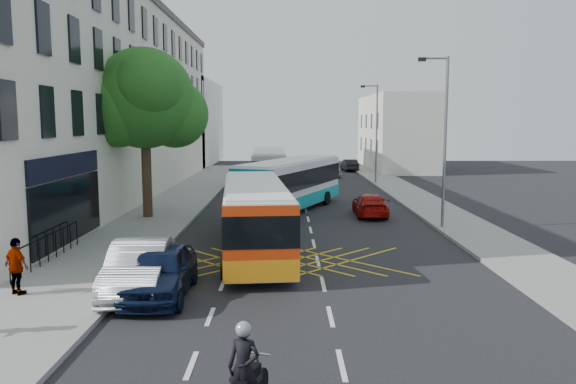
{
  "coord_description": "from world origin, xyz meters",
  "views": [
    {
      "loc": [
        -1.19,
        -14.37,
        5.14
      ],
      "look_at": [
        -1.09,
        9.1,
        2.2
      ],
      "focal_mm": 35.0,
      "sensor_mm": 36.0,
      "label": 1
    }
  ],
  "objects_px": {
    "bus_mid": "(291,184)",
    "motorbike": "(244,373)",
    "red_hatchback": "(370,205)",
    "distant_car_silver": "(332,171)",
    "lamp_far": "(375,128)",
    "distant_car_dark": "(349,165)",
    "lamp_near": "(443,133)",
    "pedestrian_far": "(17,266)",
    "parked_car_silver": "(139,268)",
    "street_tree": "(144,99)",
    "distant_car_grey": "(283,169)",
    "parked_car_blue": "(160,271)",
    "bus_far": "(269,168)",
    "bus_near": "(255,217)"
  },
  "relations": [
    {
      "from": "bus_mid",
      "to": "motorbike",
      "type": "xyz_separation_m",
      "value": [
        -1.02,
        -23.08,
        -0.73
      ]
    },
    {
      "from": "red_hatchback",
      "to": "distant_car_silver",
      "type": "bearing_deg",
      "value": -87.58
    },
    {
      "from": "lamp_far",
      "to": "distant_car_dark",
      "type": "xyz_separation_m",
      "value": [
        -0.7,
        12.36,
        -4.0
      ]
    },
    {
      "from": "lamp_far",
      "to": "bus_mid",
      "type": "relative_size",
      "value": 0.75
    },
    {
      "from": "motorbike",
      "to": "lamp_near",
      "type": "bearing_deg",
      "value": 83.87
    },
    {
      "from": "distant_car_silver",
      "to": "pedestrian_far",
      "type": "distance_m",
      "value": 38.38
    },
    {
      "from": "motorbike",
      "to": "distant_car_silver",
      "type": "xyz_separation_m",
      "value": [
        5.06,
        43.04,
        -0.23
      ]
    },
    {
      "from": "parked_car_silver",
      "to": "pedestrian_far",
      "type": "height_order",
      "value": "pedestrian_far"
    },
    {
      "from": "street_tree",
      "to": "distant_car_grey",
      "type": "height_order",
      "value": "street_tree"
    },
    {
      "from": "distant_car_silver",
      "to": "parked_car_silver",
      "type": "bearing_deg",
      "value": 72.21
    },
    {
      "from": "parked_car_blue",
      "to": "distant_car_grey",
      "type": "bearing_deg",
      "value": 84.02
    },
    {
      "from": "bus_far",
      "to": "distant_car_grey",
      "type": "height_order",
      "value": "bus_far"
    },
    {
      "from": "bus_near",
      "to": "distant_car_grey",
      "type": "height_order",
      "value": "bus_near"
    },
    {
      "from": "street_tree",
      "to": "bus_far",
      "type": "bearing_deg",
      "value": 66.66
    },
    {
      "from": "lamp_near",
      "to": "pedestrian_far",
      "type": "height_order",
      "value": "lamp_near"
    },
    {
      "from": "bus_near",
      "to": "lamp_far",
      "type": "bearing_deg",
      "value": 65.74
    },
    {
      "from": "lamp_far",
      "to": "distant_car_silver",
      "type": "bearing_deg",
      "value": 117.3
    },
    {
      "from": "street_tree",
      "to": "parked_car_silver",
      "type": "xyz_separation_m",
      "value": [
        2.91,
        -12.86,
        -5.51
      ]
    },
    {
      "from": "distant_car_dark",
      "to": "motorbike",
      "type": "bearing_deg",
      "value": 76.39
    },
    {
      "from": "bus_near",
      "to": "bus_far",
      "type": "height_order",
      "value": "bus_far"
    },
    {
      "from": "red_hatchback",
      "to": "pedestrian_far",
      "type": "bearing_deg",
      "value": 51.23
    },
    {
      "from": "bus_far",
      "to": "pedestrian_far",
      "type": "xyz_separation_m",
      "value": [
        -6.5,
        -27.44,
        -0.57
      ]
    },
    {
      "from": "street_tree",
      "to": "parked_car_blue",
      "type": "relative_size",
      "value": 1.98
    },
    {
      "from": "lamp_near",
      "to": "pedestrian_far",
      "type": "xyz_separation_m",
      "value": [
        -15.18,
        -10.51,
        -3.63
      ]
    },
    {
      "from": "motorbike",
      "to": "distant_car_silver",
      "type": "bearing_deg",
      "value": 102.47
    },
    {
      "from": "bus_mid",
      "to": "red_hatchback",
      "type": "distance_m",
      "value": 4.81
    },
    {
      "from": "bus_mid",
      "to": "pedestrian_far",
      "type": "bearing_deg",
      "value": -93.23
    },
    {
      "from": "street_tree",
      "to": "parked_car_silver",
      "type": "bearing_deg",
      "value": -77.25
    },
    {
      "from": "bus_near",
      "to": "distant_car_silver",
      "type": "height_order",
      "value": "bus_near"
    },
    {
      "from": "red_hatchback",
      "to": "distant_car_silver",
      "type": "relative_size",
      "value": 1.2
    },
    {
      "from": "lamp_near",
      "to": "parked_car_silver",
      "type": "distance_m",
      "value": 15.87
    },
    {
      "from": "parked_car_silver",
      "to": "red_hatchback",
      "type": "relative_size",
      "value": 1.12
    },
    {
      "from": "lamp_near",
      "to": "street_tree",
      "type": "bearing_deg",
      "value": 168.6
    },
    {
      "from": "distant_car_grey",
      "to": "parked_car_blue",
      "type": "bearing_deg",
      "value": -97.48
    },
    {
      "from": "lamp_far",
      "to": "pedestrian_far",
      "type": "bearing_deg",
      "value": -116.45
    },
    {
      "from": "red_hatchback",
      "to": "distant_car_silver",
      "type": "distance_m",
      "value": 21.81
    },
    {
      "from": "bus_far",
      "to": "motorbike",
      "type": "bearing_deg",
      "value": -90.78
    },
    {
      "from": "parked_car_silver",
      "to": "distant_car_dark",
      "type": "height_order",
      "value": "parked_car_silver"
    },
    {
      "from": "bus_mid",
      "to": "motorbike",
      "type": "distance_m",
      "value": 23.11
    },
    {
      "from": "lamp_near",
      "to": "lamp_far",
      "type": "bearing_deg",
      "value": 90.0
    },
    {
      "from": "parked_car_blue",
      "to": "pedestrian_far",
      "type": "relative_size",
      "value": 2.65
    },
    {
      "from": "distant_car_silver",
      "to": "parked_car_blue",
      "type": "bearing_deg",
      "value": 73.38
    },
    {
      "from": "lamp_near",
      "to": "distant_car_dark",
      "type": "relative_size",
      "value": 2.12
    },
    {
      "from": "lamp_near",
      "to": "bus_near",
      "type": "distance_m",
      "value": 10.42
    },
    {
      "from": "lamp_far",
      "to": "bus_far",
      "type": "xyz_separation_m",
      "value": [
        -8.68,
        -3.07,
        -3.06
      ]
    },
    {
      "from": "bus_mid",
      "to": "bus_near",
      "type": "bearing_deg",
      "value": -74.78
    },
    {
      "from": "red_hatchback",
      "to": "distant_car_dark",
      "type": "distance_m",
      "value": 28.34
    },
    {
      "from": "lamp_near",
      "to": "parked_car_silver",
      "type": "bearing_deg",
      "value": -140.0
    },
    {
      "from": "lamp_near",
      "to": "distant_car_grey",
      "type": "bearing_deg",
      "value": 105.63
    },
    {
      "from": "distant_car_grey",
      "to": "bus_mid",
      "type": "bearing_deg",
      "value": -90.72
    }
  ]
}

